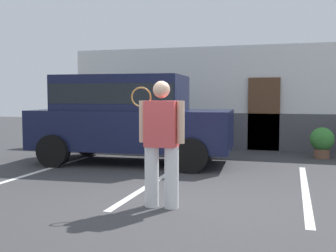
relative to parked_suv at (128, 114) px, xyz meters
The scene contains 8 objects.
ground_plane 3.97m from the parked_suv, 58.33° to the right, with size 40.00×40.00×0.00m, color #38383A.
parking_stripe_0 2.48m from the parked_suv, 127.81° to the right, with size 0.12×4.40×0.01m, color silver.
parking_stripe_1 2.45m from the parked_suv, 53.31° to the right, with size 0.12×4.40×0.01m, color silver.
parking_stripe_2 4.45m from the parked_suv, 23.81° to the right, with size 0.12×4.40×0.01m, color silver.
house_frontage 3.92m from the parked_suv, 59.11° to the left, with size 10.22×0.40×3.05m.
parked_suv is the anchor object (origin of this frame).
tennis_player_man 3.99m from the parked_suv, 60.96° to the right, with size 0.80×0.28×1.79m.
potted_plant_by_porch 4.94m from the parked_suv, 24.80° to the left, with size 0.60×0.60×0.78m.
Camera 1 is at (1.70, -5.72, 1.59)m, focal length 43.85 mm.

